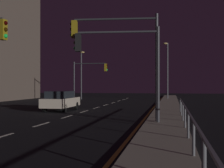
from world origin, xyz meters
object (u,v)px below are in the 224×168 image
traffic_light_mid_left (119,54)px  street_lamp_corner (167,65)px  car (61,100)px  street_lamp_median (81,70)px  traffic_light_near_right (89,73)px  traffic_light_far_left (119,45)px

traffic_light_mid_left → street_lamp_corner: 28.43m
car → street_lamp_median: size_ratio=0.65×
traffic_light_near_right → street_lamp_median: street_lamp_median is taller
street_lamp_median → car: bearing=-78.4°
traffic_light_far_left → street_lamp_median: (-9.79, 25.85, -0.09)m
street_lamp_corner → street_lamp_median: street_lamp_corner is taller
traffic_light_far_left → street_lamp_median: 27.64m
traffic_light_mid_left → traffic_light_near_right: size_ratio=0.99×
traffic_light_mid_left → car: bearing=128.4°
car → traffic_light_near_right: 14.77m
street_lamp_corner → car: bearing=-111.3°
traffic_light_near_right → traffic_light_far_left: bearing=-70.8°
traffic_light_far_left → street_lamp_corner: 27.95m
car → traffic_light_far_left: 9.87m
street_lamp_corner → street_lamp_median: size_ratio=1.16×
traffic_light_far_left → car: bearing=129.9°
street_lamp_median → traffic_light_near_right: bearing=-62.2°
car → traffic_light_near_right: bearing=96.2°
traffic_light_mid_left → street_lamp_median: bearing=110.5°
traffic_light_near_right → street_lamp_corner: (9.65, 6.32, 1.23)m
street_lamp_median → traffic_light_mid_left: bearing=-69.5°
traffic_light_mid_left → street_lamp_median: size_ratio=0.73×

